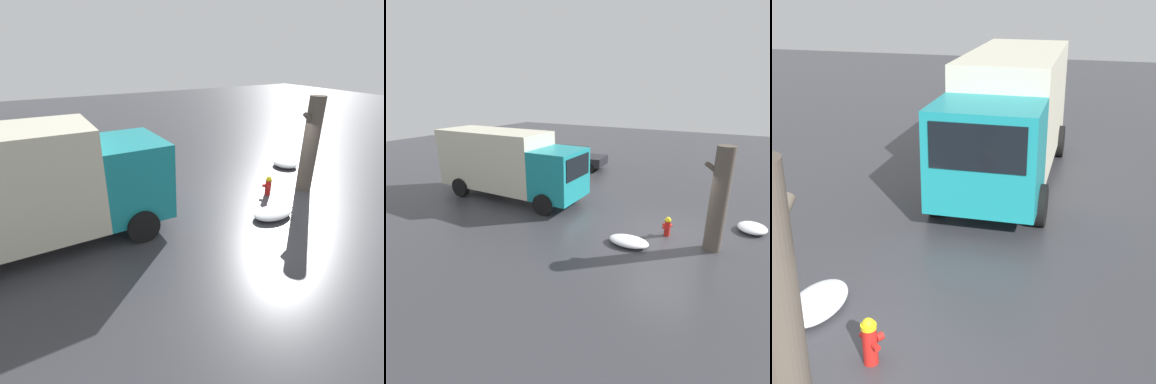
# 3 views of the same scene
# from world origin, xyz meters

# --- Properties ---
(ground_plane) EXTENTS (60.00, 60.00, 0.00)m
(ground_plane) POSITION_xyz_m (0.00, 0.00, 0.00)
(ground_plane) COLOR #38383D
(fire_hydrant) EXTENTS (0.35, 0.39, 0.71)m
(fire_hydrant) POSITION_xyz_m (0.00, -0.00, 0.37)
(fire_hydrant) COLOR red
(fire_hydrant) RESTS_ON ground_plane
(tree_trunk) EXTENTS (0.83, 0.54, 3.39)m
(tree_trunk) POSITION_xyz_m (-1.50, 0.27, 1.71)
(tree_trunk) COLOR brown
(tree_trunk) RESTS_ON ground_plane
(delivery_truck) EXTENTS (7.28, 2.59, 3.15)m
(delivery_truck) POSITION_xyz_m (7.70, -0.51, 1.71)
(delivery_truck) COLOR teal
(delivery_truck) RESTS_ON ground_plane
(pedestrian) EXTENTS (0.37, 0.37, 1.71)m
(pedestrian) POSITION_xyz_m (6.42, -1.07, 0.93)
(pedestrian) COLOR #23232D
(pedestrian) RESTS_ON ground_plane
(parked_car) EXTENTS (4.52, 2.34, 1.36)m
(parked_car) POSITION_xyz_m (8.02, -7.06, 0.71)
(parked_car) COLOR black
(parked_car) RESTS_ON ground_plane
(snow_pile_by_hydrant) EXTENTS (1.36, 0.81, 0.27)m
(snow_pile_by_hydrant) POSITION_xyz_m (0.95, 1.32, 0.13)
(snow_pile_by_hydrant) COLOR white
(snow_pile_by_hydrant) RESTS_ON ground_plane
(snow_pile_curbside) EXTENTS (0.99, 1.10, 0.28)m
(snow_pile_curbside) POSITION_xyz_m (-2.66, -1.85, 0.14)
(snow_pile_curbside) COLOR white
(snow_pile_curbside) RESTS_ON ground_plane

